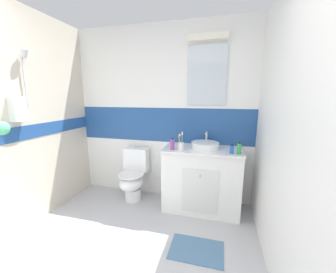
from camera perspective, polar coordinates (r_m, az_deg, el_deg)
name	(u,v)px	position (r m, az deg, el deg)	size (l,w,h in m)	color
ground_plane	(129,250)	(2.37, -11.02, -29.26)	(3.20, 3.48, 0.04)	#B2B2B7
wall_back_tiled	(163,114)	(2.97, -1.31, 6.51)	(3.20, 0.20, 2.50)	white
wall_left_shower_alcove	(8,122)	(2.72, -38.82, 3.30)	(0.25, 3.48, 2.50)	beige
wall_right_plain	(294,134)	(1.70, 32.32, 0.67)	(0.10, 3.48, 2.50)	white
vanity_cabinet	(202,179)	(2.78, 9.60, -11.87)	(1.01, 0.53, 0.85)	white
sink_basin	(205,145)	(2.64, 10.55, -2.39)	(0.36, 0.40, 0.20)	white
toilet	(133,176)	(3.05, -9.86, -11.07)	(0.37, 0.50, 0.77)	white
toothbrush_cup	(181,145)	(2.52, 3.69, -2.53)	(0.07, 0.07, 0.23)	white
soap_dispenser	(172,145)	(2.53, 1.24, -2.33)	(0.05, 0.05, 0.17)	#993F99
perfume_flask_small	(232,149)	(2.47, 17.74, -3.42)	(0.05, 0.03, 0.12)	#2659B2
deodorant_spray_can	(239,149)	(2.46, 19.66, -3.27)	(0.05, 0.05, 0.15)	green
bath_mat	(196,250)	(2.32, 8.13, -29.40)	(0.53, 0.37, 0.01)	#4C7299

